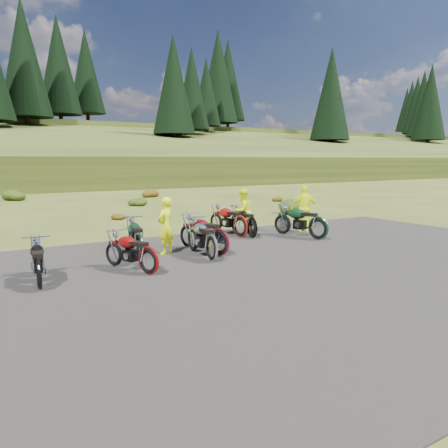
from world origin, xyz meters
TOP-DOWN VIEW (x-y plane):
  - ground at (0.00, 0.00)m, footprint 300.00×300.00m
  - gravel_pad at (0.00, -2.00)m, footprint 20.00×12.00m
  - hill_slope at (0.00, 50.00)m, footprint 300.00×45.97m
  - conifer_23 at (3.00, 62.00)m, footprint 7.48×7.48m
  - conifer_24 at (9.00, 68.00)m, footprint 7.04×7.04m
  - conifer_25 at (15.00, 74.00)m, footprint 6.60×6.60m
  - conifer_26 at (21.00, 49.00)m, footprint 6.16×6.16m
  - conifer_27 at (27.00, 55.00)m, footprint 5.72×5.72m
  - conifer_28 at (33.00, 61.00)m, footprint 5.28×5.28m
  - conifer_29 at (39.00, 67.00)m, footprint 7.92×7.92m
  - conifer_30 at (45.00, 73.00)m, footprint 7.48×7.48m
  - conifer_31 at (51.00, 48.00)m, footprint 7.04×7.04m
  - conifer_32 at (57.00, 54.00)m, footprint 6.60×6.60m
  - conifer_33 at (63.00, 60.00)m, footprint 6.16×6.16m
  - conifer_34 at (69.00, 66.00)m, footprint 5.72×5.72m
  - conifer_35 at (75.00, 72.00)m, footprint 5.28×5.28m
  - conifer_36 at (81.00, 78.00)m, footprint 7.92×7.92m
  - conifer_37 at (87.00, 53.00)m, footprint 7.48×7.48m
  - conifer_38 at (93.00, 59.00)m, footprint 7.04×7.04m
  - conifer_39 at (99.00, 65.00)m, footprint 6.60×6.60m
  - conifer_40 at (105.00, 71.00)m, footprint 6.16×6.16m
  - conifer_41 at (111.00, 77.00)m, footprint 5.72×5.72m
  - shrub_3 at (-3.30, 21.90)m, footprint 1.56×1.56m
  - shrub_4 at (-0.40, 9.20)m, footprint 0.77×0.77m
  - shrub_5 at (2.50, 14.50)m, footprint 1.03×1.03m
  - shrub_6 at (5.40, 19.80)m, footprint 1.30×1.30m
  - shrub_7 at (8.30, 7.10)m, footprint 1.56×1.56m
  - shrub_8 at (11.20, 12.40)m, footprint 0.77×0.77m
  - motorcycle_0 at (-5.17, -0.67)m, footprint 0.84×1.93m
  - motorcycle_1 at (-2.77, -0.72)m, footprint 1.29×2.01m
  - motorcycle_2 at (-2.32, 1.05)m, footprint 0.99×2.09m
  - motorcycle_3 at (-0.81, -0.29)m, footprint 0.91×2.14m
  - motorcycle_4 at (-0.25, 0.22)m, footprint 1.17×2.28m
  - motorcycle_5 at (2.09, 1.97)m, footprint 0.95×2.12m
  - motorcycle_6 at (1.88, 2.38)m, footprint 0.95×2.22m
  - motorcycle_7 at (3.85, 0.58)m, footprint 1.29×2.36m
  - person_middle at (-1.48, 1.19)m, footprint 0.71×0.64m
  - person_right_a at (2.29, 2.89)m, footprint 0.95×0.82m
  - person_right_b at (4.64, 2.17)m, footprint 1.10×0.90m

SIDE VIEW (x-z plane):
  - ground at x=0.00m, z-range 0.00..0.00m
  - gravel_pad at x=0.00m, z-range -0.02..0.02m
  - hill_slope at x=0.00m, z-range -4.69..4.69m
  - motorcycle_0 at x=-5.17m, z-range -0.49..0.49m
  - motorcycle_1 at x=-2.77m, z-range -0.50..0.50m
  - motorcycle_2 at x=-2.32m, z-range -0.52..0.52m
  - motorcycle_3 at x=-0.81m, z-range -0.54..0.54m
  - motorcycle_4 at x=-0.25m, z-range -0.57..0.57m
  - motorcycle_5 at x=2.09m, z-range -0.54..0.54m
  - motorcycle_6 at x=1.88m, z-range -0.56..0.56m
  - motorcycle_7 at x=3.85m, z-range -0.59..0.59m
  - shrub_4 at x=-0.40m, z-range 0.00..0.45m
  - shrub_8 at x=11.20m, z-range 0.00..0.45m
  - shrub_5 at x=2.50m, z-range 0.00..0.61m
  - shrub_6 at x=5.40m, z-range 0.00..0.77m
  - shrub_3 at x=-3.30m, z-range 0.00..0.92m
  - shrub_7 at x=8.30m, z-range 0.00..0.92m
  - person_middle at x=-1.48m, z-range 0.00..1.64m
  - person_right_a at x=2.29m, z-range 0.00..1.66m
  - person_right_b at x=4.64m, z-range 0.00..1.75m
  - conifer_26 at x=21.00m, z-range 5.37..21.37m
  - conifer_27 at x=27.00m, z-range 6.56..21.56m
  - conifer_31 at x=51.00m, z-range 5.18..23.18m
  - conifer_28 at x=33.00m, z-range 7.76..21.76m
  - conifer_32 at x=57.00m, z-range 6.37..23.37m
  - conifer_33 at x=63.00m, z-range 7.56..23.56m
  - conifer_37 at x=87.00m, z-range 6.17..25.17m
  - conifer_34 at x=69.00m, z-range 8.76..23.76m
  - conifer_38 at x=93.00m, z-range 7.37..25.37m
  - conifer_35 at x=75.00m, z-range 9.95..23.95m
  - conifer_39 at x=99.00m, z-range 8.56..25.56m
  - conifer_23 at x=3.00m, z-range 7.97..26.97m
  - conifer_41 at x=111.00m, z-range 10.15..25.15m
  - conifer_40 at x=105.00m, z-range 9.76..25.76m
  - conifer_24 at x=9.00m, z-range 9.16..27.16m
  - conifer_25 at x=15.00m, z-range 10.16..27.16m
  - conifer_29 at x=39.00m, z-range 8.97..28.97m
  - conifer_30 at x=45.00m, z-range 10.16..29.16m
  - conifer_36 at x=81.00m, z-range 10.16..30.16m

